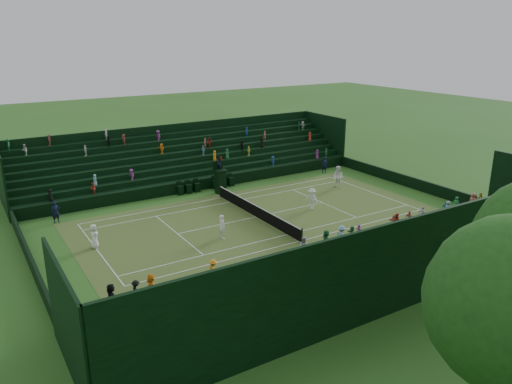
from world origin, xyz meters
TOP-DOWN VIEW (x-y plane):
  - ground at (0.00, 0.00)m, footprint 160.00×160.00m
  - court_surface at (0.00, 0.00)m, footprint 12.97×26.77m
  - perimeter_wall_north at (0.00, 15.88)m, footprint 17.17×0.20m
  - perimeter_wall_south at (0.00, -15.88)m, footprint 17.17×0.20m
  - perimeter_wall_east at (8.48, 0.00)m, footprint 0.20×31.77m
  - perimeter_wall_west at (-8.48, 0.00)m, footprint 0.20×31.77m
  - north_grandstand at (12.66, 0.00)m, footprint 6.60×32.00m
  - south_grandstand at (-12.66, 0.00)m, footprint 6.60×32.00m
  - tennis_net at (0.00, 0.00)m, footprint 11.67×0.10m
  - umpire_chair at (-6.77, 0.52)m, footprint 0.99×0.99m
  - courtside_chairs at (-8.19, -0.16)m, footprint 0.52×5.49m
  - player_near_west at (-0.63, -11.88)m, footprint 0.93×0.78m
  - player_near_east at (2.29, -4.11)m, footprint 0.65×0.46m
  - player_far_west at (-2.53, 10.23)m, footprint 1.18×1.04m
  - player_far_east at (0.78, 4.68)m, footprint 1.28×1.04m
  - line_judge_north at (-7.12, 12.41)m, footprint 0.51×0.67m
  - line_judge_south at (-6.76, -13.09)m, footprint 0.47×0.64m

SIDE VIEW (x-z plane):
  - ground at x=0.00m, z-range 0.00..0.00m
  - court_surface at x=0.00m, z-range 0.00..0.01m
  - courtside_chairs at x=-8.19m, z-range -0.14..0.99m
  - perimeter_wall_north at x=0.00m, z-range 0.00..1.00m
  - perimeter_wall_south at x=0.00m, z-range 0.00..1.00m
  - perimeter_wall_east at x=8.48m, z-range 0.00..1.00m
  - perimeter_wall_west at x=-8.48m, z-range 0.00..1.00m
  - tennis_net at x=0.00m, z-range 0.00..1.06m
  - player_near_west at x=-0.63m, z-range 0.00..1.62m
  - line_judge_south at x=-6.76m, z-range 0.00..1.63m
  - line_judge_north at x=-7.12m, z-range 0.00..1.67m
  - player_near_east at x=2.29m, z-range 0.00..1.69m
  - player_far_east at x=0.78m, z-range 0.00..1.72m
  - player_far_west at x=-2.53m, z-range 0.00..2.02m
  - umpire_chair at x=-6.77m, z-range -0.23..2.90m
  - north_grandstand at x=12.66m, z-range -0.90..4.00m
  - south_grandstand at x=-12.66m, z-range -0.90..4.00m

